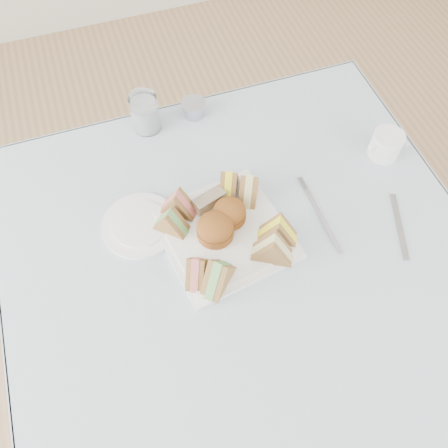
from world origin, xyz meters
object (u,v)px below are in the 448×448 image
object	(u,v)px
table	(242,325)
serving_plate	(224,234)
water_glass	(145,113)
creamer_jug	(386,145)

from	to	relation	value
table	serving_plate	size ratio (longest dim) A/B	3.42
serving_plate	water_glass	xyz separation A→B (m)	(-0.08, 0.37, 0.04)
table	serving_plate	distance (m)	0.39
serving_plate	creamer_jug	xyz separation A→B (m)	(0.45, 0.09, 0.03)
table	water_glass	size ratio (longest dim) A/B	8.82
water_glass	creamer_jug	distance (m)	0.59
water_glass	serving_plate	bearing A→B (deg)	-77.70
table	serving_plate	world-z (taller)	serving_plate
table	serving_plate	xyz separation A→B (m)	(-0.02, 0.09, 0.38)
table	serving_plate	bearing A→B (deg)	105.43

